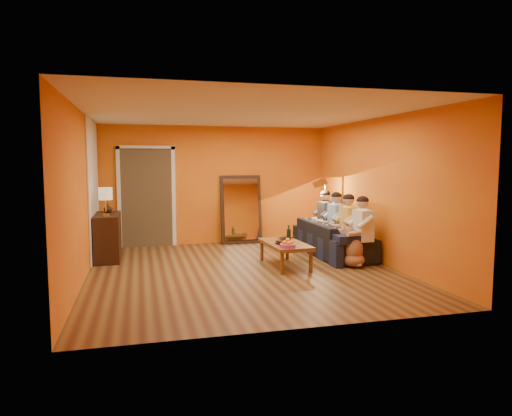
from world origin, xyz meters
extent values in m
cube|color=brown|center=(0.00, 0.00, 0.00)|extent=(5.00, 5.50, 0.00)
cube|color=white|center=(0.00, 0.00, 2.60)|extent=(5.00, 5.50, 0.00)
cube|color=#D44F19|center=(0.00, 2.75, 1.30)|extent=(5.00, 0.00, 2.60)
cube|color=#D44F19|center=(-2.50, 0.00, 1.30)|extent=(0.00, 5.50, 2.60)
cube|color=#D44F19|center=(2.50, 0.00, 1.30)|extent=(0.00, 5.50, 2.60)
cube|color=white|center=(-2.48, 1.75, 1.30)|extent=(0.02, 1.90, 2.58)
cube|color=#3F2D19|center=(-1.50, 2.83, 1.05)|extent=(1.06, 0.30, 2.10)
cube|color=white|center=(-2.07, 2.71, 1.05)|extent=(0.08, 0.06, 2.20)
cube|color=white|center=(-0.93, 2.71, 1.05)|extent=(0.08, 0.06, 2.20)
cube|color=white|center=(-1.50, 2.71, 2.12)|extent=(1.22, 0.06, 0.08)
cube|color=black|center=(0.55, 2.63, 0.76)|extent=(0.92, 0.27, 1.51)
cube|color=white|center=(0.55, 2.59, 0.76)|extent=(0.78, 0.21, 1.35)
cube|color=black|center=(-2.24, 1.55, 0.42)|extent=(0.44, 1.18, 0.85)
imported|color=black|center=(2.00, 0.89, 0.33)|extent=(2.24, 0.87, 0.65)
cylinder|color=black|center=(0.83, 0.10, 0.58)|extent=(0.07, 0.07, 0.31)
imported|color=#B27F3F|center=(0.90, 0.27, 0.46)|extent=(0.12, 0.12, 0.09)
imported|color=black|center=(0.96, 0.50, 0.43)|extent=(0.41, 0.36, 0.03)
imported|color=black|center=(0.60, -0.05, 0.43)|extent=(0.24, 0.29, 0.02)
imported|color=#AC1613|center=(0.61, -0.04, 0.45)|extent=(0.20, 0.25, 0.02)
imported|color=black|center=(0.60, -0.06, 0.47)|extent=(0.21, 0.25, 0.02)
imported|color=black|center=(-2.24, 1.80, 0.94)|extent=(0.17, 0.17, 0.17)
camera|label=1|loc=(-1.65, -7.30, 1.81)|focal=32.00mm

